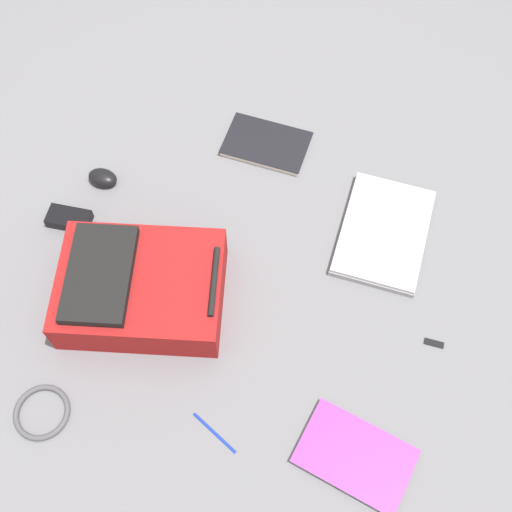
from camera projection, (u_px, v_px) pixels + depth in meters
The scene contains 10 objects.
ground_plane at pixel (254, 271), 1.84m from camera, with size 3.94×3.94×0.00m, color slate.
backpack at pixel (139, 288), 1.74m from camera, with size 0.41×0.49×0.16m.
laptop at pixel (384, 232), 1.88m from camera, with size 0.37×0.26×0.03m.
book_blue at pixel (355, 456), 1.59m from camera, with size 0.24×0.31×0.02m.
book_comic at pixel (266, 144), 2.04m from camera, with size 0.19×0.27×0.02m.
computer_mouse at pixel (103, 178), 1.96m from camera, with size 0.06×0.09×0.04m, color black.
cable_coil at pixel (42, 412), 1.64m from camera, with size 0.15×0.15×0.01m, color #4C4C51.
power_brick at pixel (69, 219), 1.90m from camera, with size 0.07×0.13×0.03m, color black.
pen_black at pixel (214, 433), 1.62m from camera, with size 0.01×0.01×0.15m, color #1933B2.
usb_stick at pixel (434, 343), 1.73m from camera, with size 0.02×0.05×0.01m, color black.
Camera 1 is at (0.79, 0.21, 1.65)m, focal length 44.85 mm.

